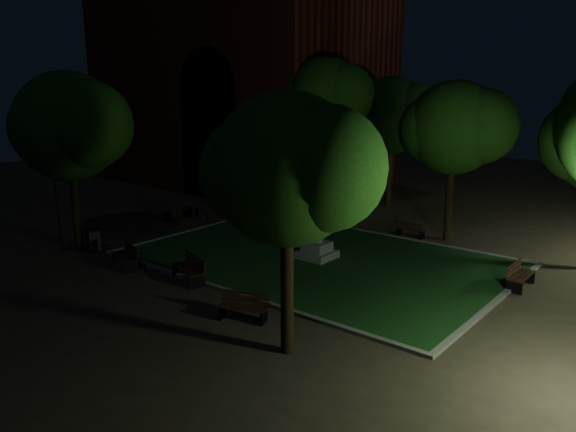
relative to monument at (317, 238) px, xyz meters
The scene contains 20 objects.
ground 2.22m from the monument, 90.00° to the right, with size 80.00×80.00×0.00m, color #413427.
lawn 0.92m from the monument, ahead, with size 15.00×10.00×0.08m, color #1B4419.
lawn_kerb 0.90m from the monument, ahead, with size 15.40×10.40×0.12m.
monument is the anchor object (origin of this frame).
building_main 20.77m from the monument, 143.38° to the left, with size 20.00×12.00×15.00m.
tree_west 11.56m from the monument, 147.99° to the right, with size 5.74×4.69×7.87m.
tree_north_wl 10.63m from the monument, 123.01° to the left, with size 5.18×4.23×8.73m.
tree_north_er 8.31m from the monument, 63.85° to the left, with size 5.28×4.31×7.49m.
tree_se 9.49m from the monument, 59.01° to the right, with size 4.99×4.07×7.20m.
tree_far_north 12.50m from the monument, 104.18° to the left, with size 5.60×4.57×7.72m.
lamppost_sw 11.58m from the monument, 147.00° to the right, with size 1.18×0.28×4.28m.
lamppost_nw 14.02m from the monument, 138.68° to the left, with size 1.18×0.28×4.30m.
bench_near_left 5.64m from the monument, 112.64° to the right, with size 1.94×1.21×1.01m.
bench_near_right 6.75m from the monument, 74.06° to the right, with size 1.70×1.12×0.88m.
bench_west_near 7.90m from the monument, 133.63° to the right, with size 1.84×1.13×0.95m.
bench_left_side 10.17m from the monument, behind, with size 0.79×1.80×0.96m.
bench_right_side 7.99m from the monument, 14.74° to the left, with size 0.60×1.69×0.93m.
bench_far_side 5.86m from the monument, 75.68° to the left, with size 1.43×0.51×0.78m.
trash_bin 10.01m from the monument, 148.19° to the right, with size 0.70×0.70×0.98m.
bicycle 9.21m from the monument, behind, with size 0.58×1.68×0.88m, color black.
Camera 1 is at (13.40, -16.46, 7.40)m, focal length 35.00 mm.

